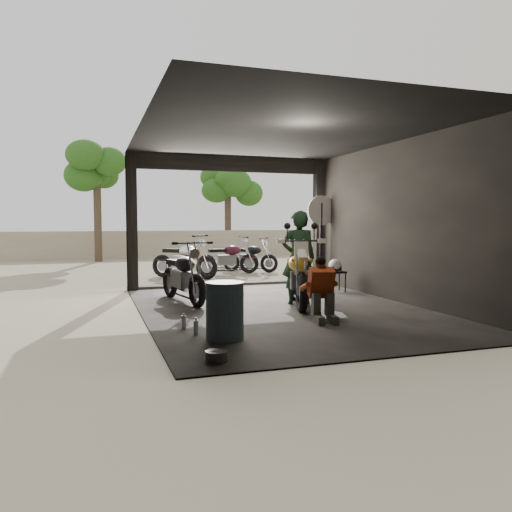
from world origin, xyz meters
TOP-DOWN VIEW (x-y plane):
  - ground at (0.00, 0.00)m, footprint 80.00×80.00m
  - garage at (0.00, 0.55)m, footprint 7.00×7.13m
  - boundary_wall at (0.00, 14.00)m, footprint 18.00×0.30m
  - tree_left at (-3.00, 12.50)m, footprint 2.20×2.20m
  - tree_right at (2.80, 14.00)m, footprint 2.20×2.20m
  - main_bike at (0.43, 0.24)m, footprint 1.34×2.13m
  - left_bike at (-1.57, 1.31)m, footprint 1.10×1.94m
  - outside_bike_a at (-0.79, 5.52)m, footprint 1.87×1.78m
  - outside_bike_b at (0.69, 6.20)m, footprint 1.74×0.76m
  - outside_bike_c at (1.53, 6.65)m, footprint 1.70×1.52m
  - rider at (0.51, 0.37)m, footprint 0.75×0.58m
  - mechanic at (0.21, -1.32)m, footprint 0.63×0.78m
  - stool at (2.00, 1.63)m, footprint 0.35×0.35m
  - helmet at (1.95, 1.63)m, footprint 0.32×0.33m
  - oil_drum at (-1.59, -2.01)m, footprint 0.62×0.62m
  - sign_post at (2.24, 2.95)m, footprint 0.76×0.08m

SIDE VIEW (x-z plane):
  - ground at x=0.00m, z-range 0.00..0.00m
  - oil_drum at x=-1.59m, z-range 0.00..0.79m
  - stool at x=2.00m, z-range 0.17..0.66m
  - mechanic at x=0.21m, z-range 0.00..1.02m
  - outside_bike_c at x=1.53m, z-range 0.00..1.10m
  - outside_bike_b at x=0.69m, z-range 0.00..1.16m
  - boundary_wall at x=0.00m, z-range 0.00..1.20m
  - left_bike at x=-1.57m, z-range 0.00..1.24m
  - outside_bike_a at x=-0.79m, z-range 0.00..1.24m
  - helmet at x=1.95m, z-range 0.49..0.76m
  - main_bike at x=0.43m, z-range 0.00..1.32m
  - rider at x=0.51m, z-range 0.00..1.82m
  - garage at x=0.00m, z-range -0.32..2.88m
  - sign_post at x=2.24m, z-range 0.38..2.65m
  - tree_right at x=2.80m, z-range 1.06..6.06m
  - tree_left at x=-3.00m, z-range 1.19..6.79m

